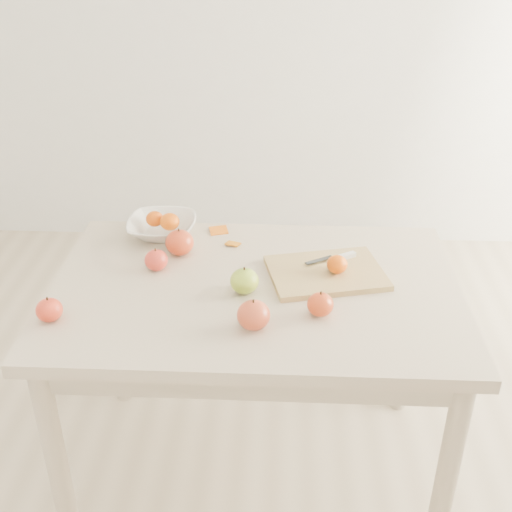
{
  "coord_description": "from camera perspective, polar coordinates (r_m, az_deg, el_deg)",
  "views": [
    {
      "loc": [
        0.08,
        -1.59,
        1.74
      ],
      "look_at": [
        0.0,
        0.05,
        0.82
      ],
      "focal_mm": 45.0,
      "sensor_mm": 36.0,
      "label": 1
    }
  ],
  "objects": [
    {
      "name": "apple_red_b",
      "position": [
        1.96,
        -8.86,
        -0.36
      ],
      "size": [
        0.07,
        0.07,
        0.06
      ],
      "primitive_type": "ellipsoid",
      "color": "#A00F1A",
      "rests_on": "table"
    },
    {
      "name": "apple_green",
      "position": [
        1.83,
        -1.04,
        -2.24
      ],
      "size": [
        0.08,
        0.08,
        0.07
      ],
      "primitive_type": "ellipsoid",
      "color": "#6B9514",
      "rests_on": "table"
    },
    {
      "name": "table",
      "position": [
        1.93,
        -0.07,
        -5.1
      ],
      "size": [
        1.2,
        0.8,
        0.75
      ],
      "color": "#C4AD94",
      "rests_on": "ground"
    },
    {
      "name": "apple_red_d",
      "position": [
        1.8,
        -17.9,
        -4.59
      ],
      "size": [
        0.07,
        0.07,
        0.06
      ],
      "primitive_type": "ellipsoid",
      "color": "#A2070C",
      "rests_on": "table"
    },
    {
      "name": "board_tangerine",
      "position": [
        1.91,
        7.22,
        -0.74
      ],
      "size": [
        0.06,
        0.06,
        0.05
      ],
      "primitive_type": "ellipsoid",
      "color": "#C95507",
      "rests_on": "cutting_board"
    },
    {
      "name": "cutting_board",
      "position": [
        1.93,
        6.25,
        -1.5
      ],
      "size": [
        0.38,
        0.32,
        0.02
      ],
      "primitive_type": "cube",
      "rotation": [
        0.0,
        0.0,
        0.23
      ],
      "color": "tan",
      "rests_on": "table"
    },
    {
      "name": "fruit_bowl",
      "position": [
        2.17,
        -8.35,
        2.55
      ],
      "size": [
        0.23,
        0.23,
        0.06
      ],
      "primitive_type": "imported",
      "color": "white",
      "rests_on": "table"
    },
    {
      "name": "paring_knife",
      "position": [
        1.99,
        7.52,
        -0.09
      ],
      "size": [
        0.16,
        0.09,
        0.01
      ],
      "color": "silver",
      "rests_on": "cutting_board"
    },
    {
      "name": "apple_red_c",
      "position": [
        1.68,
        -0.22,
        -5.27
      ],
      "size": [
        0.09,
        0.09,
        0.08
      ],
      "primitive_type": "ellipsoid",
      "color": "maroon",
      "rests_on": "table"
    },
    {
      "name": "ground",
      "position": [
        2.36,
        -0.06,
        -18.24
      ],
      "size": [
        3.5,
        3.5,
        0.0
      ],
      "primitive_type": "plane",
      "color": "#C6B293",
      "rests_on": "ground"
    },
    {
      "name": "orange_peel_b",
      "position": [
        2.09,
        -2.07,
        1.04
      ],
      "size": [
        0.05,
        0.05,
        0.01
      ],
      "primitive_type": "cube",
      "rotation": [
        -0.14,
        0.0,
        -0.36
      ],
      "color": "#C56C0D",
      "rests_on": "table"
    },
    {
      "name": "bowl_tangerine_near",
      "position": [
        2.17,
        -9.0,
        3.29
      ],
      "size": [
        0.06,
        0.06,
        0.05
      ],
      "primitive_type": "ellipsoid",
      "color": "#E46108",
      "rests_on": "fruit_bowl"
    },
    {
      "name": "bowl_tangerine_far",
      "position": [
        2.14,
        -7.68,
        3.04
      ],
      "size": [
        0.07,
        0.07,
        0.06
      ],
      "primitive_type": "ellipsoid",
      "color": "orange",
      "rests_on": "fruit_bowl"
    },
    {
      "name": "apple_red_a",
      "position": [
        2.04,
        -6.81,
        1.2
      ],
      "size": [
        0.09,
        0.09,
        0.08
      ],
      "primitive_type": "ellipsoid",
      "color": "#A5090B",
      "rests_on": "table"
    },
    {
      "name": "orange_peel_a",
      "position": [
        2.18,
        -3.34,
        2.19
      ],
      "size": [
        0.07,
        0.06,
        0.01
      ],
      "primitive_type": "cube",
      "rotation": [
        0.21,
        0.0,
        0.29
      ],
      "color": "#D0600E",
      "rests_on": "table"
    },
    {
      "name": "apple_red_e",
      "position": [
        1.74,
        5.73,
        -4.3
      ],
      "size": [
        0.07,
        0.07,
        0.07
      ],
      "primitive_type": "ellipsoid",
      "color": "#970B0B",
      "rests_on": "table"
    }
  ]
}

